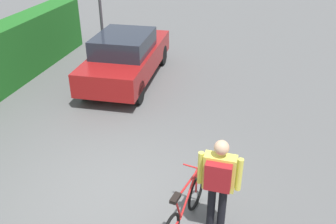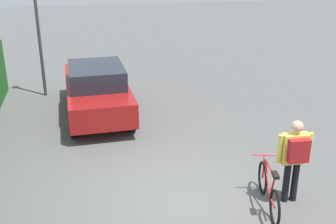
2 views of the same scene
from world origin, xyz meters
The scene contains 5 objects.
ground_plane centered at (0.00, 0.00, 0.00)m, with size 60.00×60.00×0.00m, color #515151.
parked_car_near centered at (5.03, 1.47, 0.78)m, with size 4.48×1.86×1.53m.
bicycle centered at (-0.51, -1.44, 0.37)m, with size 1.69×0.56×0.93m.
person_rider centered at (-0.42, -1.95, 1.04)m, with size 0.36×0.68×1.70m.
street_lamp centered at (7.09, 3.10, 2.73)m, with size 0.28×0.28×4.22m.
Camera 2 is at (-6.84, 1.85, 4.69)m, focal length 45.06 mm.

